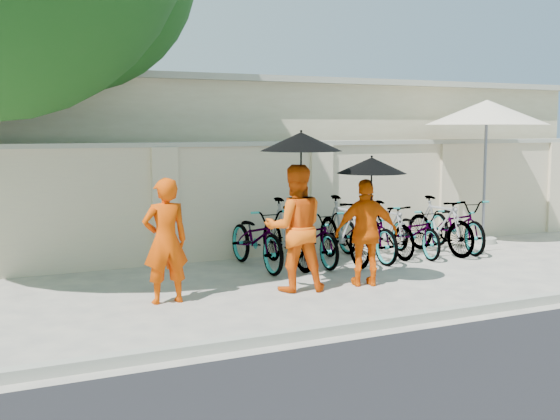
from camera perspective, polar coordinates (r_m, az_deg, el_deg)
name	(u,v)px	position (r m, az deg, el deg)	size (l,w,h in m)	color
ground	(300,298)	(9.72, 1.66, -7.13)	(80.00, 80.00, 0.00)	beige
kerb	(368,324)	(8.28, 7.14, -9.21)	(40.00, 0.16, 0.12)	#9E9F91
compound_wall	(269,201)	(12.82, -0.92, 0.78)	(20.00, 0.30, 2.00)	beige
building_behind	(240,159)	(16.65, -3.29, 4.20)	(14.00, 6.00, 3.20)	beige
monk_left	(165,241)	(9.39, -9.30, -2.49)	(0.61, 0.40, 1.67)	#DA4202
monk_center	(295,228)	(9.97, 1.23, -1.47)	(0.88, 0.69, 1.81)	#F4590C
parasol_center	(301,142)	(9.83, 1.72, 5.57)	(1.16, 1.16, 1.24)	black
monk_right	(366,233)	(10.38, 7.04, -1.84)	(0.93, 0.39, 1.58)	#ED5A07
parasol_right	(372,165)	(10.22, 7.46, 3.62)	(1.01, 1.01, 1.00)	black
patio_umbrella	(487,114)	(14.63, 16.45, 7.49)	(2.47, 2.47, 2.87)	#9E9F91
bike_0	(257,238)	(11.60, -1.89, -2.28)	(0.68, 1.95, 1.03)	slate
bike_1	(287,233)	(11.72, 0.61, -1.89)	(0.54, 1.91, 1.15)	slate
bike_2	(314,237)	(11.99, 2.75, -2.19)	(0.62, 1.79, 0.94)	slate
bike_3	(344,230)	(12.11, 5.21, -1.62)	(0.54, 1.92, 1.15)	slate
bike_4	(367,232)	(12.45, 7.08, -1.81)	(0.65, 1.88, 0.99)	slate
bike_5	(388,229)	(12.82, 8.74, -1.55)	(0.47, 1.66, 1.00)	slate
bike_6	(416,232)	(13.00, 10.99, -1.75)	(0.59, 1.68, 0.88)	slate
bike_7	(440,225)	(13.28, 12.85, -1.22)	(0.50, 1.77, 1.06)	slate
bike_8	(457,224)	(13.71, 14.19, -1.14)	(0.67, 1.91, 1.00)	slate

